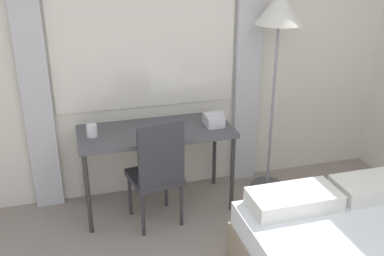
% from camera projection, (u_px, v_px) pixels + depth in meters
% --- Properties ---
extents(wall_back_with_window, '(5.23, 0.13, 2.70)m').
position_uv_depth(wall_back_with_window, '(169.00, 50.00, 3.98)').
color(wall_back_with_window, silver).
rests_on(wall_back_with_window, ground_plane).
extents(desk, '(1.32, 0.58, 0.76)m').
position_uv_depth(desk, '(156.00, 136.00, 3.86)').
color(desk, '#4C4C51').
rests_on(desk, ground_plane).
extents(desk_chair, '(0.46, 0.46, 0.95)m').
position_uv_depth(desk_chair, '(157.00, 170.00, 3.65)').
color(desk_chair, '#333338').
rests_on(desk_chair, ground_plane).
extents(standing_lamp, '(0.42, 0.42, 1.86)m').
position_uv_depth(standing_lamp, '(279.00, 21.00, 3.81)').
color(standing_lamp, '#4C4C51').
rests_on(standing_lamp, ground_plane).
extents(telephone, '(0.17, 0.19, 0.12)m').
position_uv_depth(telephone, '(214.00, 120.00, 3.90)').
color(telephone, silver).
rests_on(telephone, desk).
extents(book, '(0.28, 0.19, 0.02)m').
position_uv_depth(book, '(157.00, 132.00, 3.75)').
color(book, '#4C4238').
rests_on(book, desk).
extents(mug, '(0.09, 0.09, 0.10)m').
position_uv_depth(mug, '(92.00, 131.00, 3.68)').
color(mug, white).
rests_on(mug, desk).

